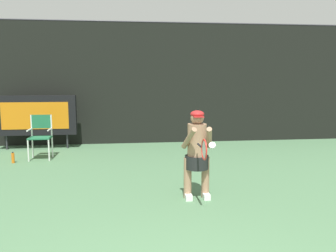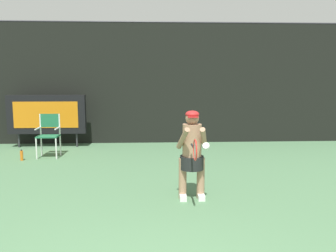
{
  "view_description": "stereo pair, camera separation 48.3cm",
  "coord_description": "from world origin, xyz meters",
  "px_view_note": "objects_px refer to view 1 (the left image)",
  "views": [
    {
      "loc": [
        -0.32,
        -2.19,
        1.98
      ],
      "look_at": [
        0.5,
        4.56,
        1.05
      ],
      "focal_mm": 37.45,
      "sensor_mm": 36.0,
      "label": 1
    },
    {
      "loc": [
        0.16,
        -2.23,
        1.98
      ],
      "look_at": [
        0.5,
        4.56,
        1.05
      ],
      "focal_mm": 37.45,
      "sensor_mm": 36.0,
      "label": 2
    }
  ],
  "objects_px": {
    "umpire_chair": "(41,134)",
    "water_bottle": "(13,158)",
    "tennis_racket": "(204,149)",
    "tennis_player": "(197,151)",
    "scoreboard": "(36,115)"
  },
  "relations": [
    {
      "from": "umpire_chair",
      "to": "water_bottle",
      "type": "relative_size",
      "value": 4.08
    },
    {
      "from": "umpire_chair",
      "to": "tennis_racket",
      "type": "xyz_separation_m",
      "value": [
        3.2,
        -3.94,
        0.34
      ]
    },
    {
      "from": "umpire_chair",
      "to": "tennis_racket",
      "type": "bearing_deg",
      "value": -50.87
    },
    {
      "from": "water_bottle",
      "to": "tennis_racket",
      "type": "distance_m",
      "value": 5.24
    },
    {
      "from": "tennis_player",
      "to": "tennis_racket",
      "type": "bearing_deg",
      "value": -93.22
    },
    {
      "from": "tennis_racket",
      "to": "umpire_chair",
      "type": "bearing_deg",
      "value": 132.16
    },
    {
      "from": "water_bottle",
      "to": "tennis_racket",
      "type": "xyz_separation_m",
      "value": [
        3.76,
        -3.55,
        0.84
      ]
    },
    {
      "from": "umpire_chair",
      "to": "tennis_player",
      "type": "bearing_deg",
      "value": -45.31
    },
    {
      "from": "scoreboard",
      "to": "tennis_racket",
      "type": "height_order",
      "value": "scoreboard"
    },
    {
      "from": "scoreboard",
      "to": "tennis_racket",
      "type": "relative_size",
      "value": 3.65
    },
    {
      "from": "umpire_chair",
      "to": "tennis_player",
      "type": "distance_m",
      "value": 4.61
    },
    {
      "from": "scoreboard",
      "to": "tennis_player",
      "type": "distance_m",
      "value": 5.82
    },
    {
      "from": "water_bottle",
      "to": "tennis_racket",
      "type": "relative_size",
      "value": 0.44
    },
    {
      "from": "water_bottle",
      "to": "tennis_player",
      "type": "relative_size",
      "value": 0.18
    },
    {
      "from": "tennis_racket",
      "to": "water_bottle",
      "type": "bearing_deg",
      "value": 139.72
    }
  ]
}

